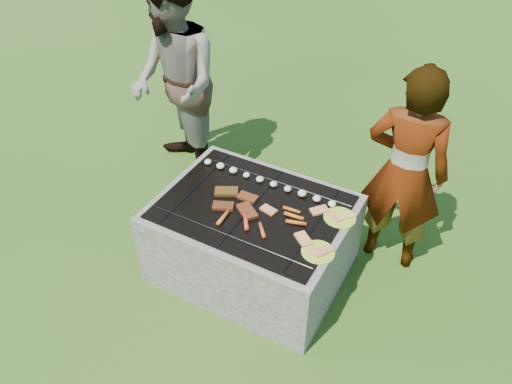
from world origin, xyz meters
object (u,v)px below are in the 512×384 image
plate_far (340,218)px  cook (405,172)px  bystander (175,84)px  plate_near (318,252)px  fire_pit (253,241)px

plate_far → cook: 0.56m
bystander → plate_far: bearing=20.6°
plate_near → cook: 0.87m
fire_pit → plate_near: (0.56, -0.18, 0.33)m
plate_far → plate_near: size_ratio=0.98×
fire_pit → plate_far: size_ratio=5.57×
fire_pit → bystander: size_ratio=0.72×
plate_near → cook: size_ratio=0.15×
plate_far → plate_near: 0.36m
plate_near → bystander: size_ratio=0.13×
plate_far → cook: size_ratio=0.15×
plate_far → bystander: bearing=161.9°
plate_far → cook: (0.27, 0.45, 0.18)m
plate_far → plate_near: (0.00, -0.36, 0.00)m
plate_far → cook: bearing=58.6°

